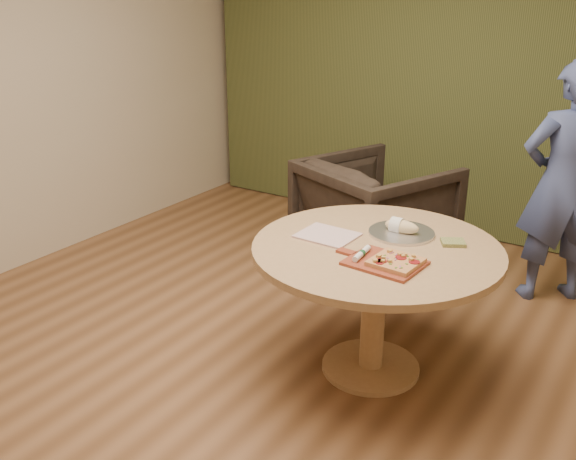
% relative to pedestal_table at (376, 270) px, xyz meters
% --- Properties ---
extents(room_shell, '(5.04, 6.04, 2.84)m').
position_rel_pedestal_table_xyz_m(room_shell, '(-0.36, -0.57, 0.79)').
color(room_shell, brown).
rests_on(room_shell, ground).
extents(curtain, '(4.80, 0.14, 2.78)m').
position_rel_pedestal_table_xyz_m(curtain, '(-0.36, 2.33, 0.79)').
color(curtain, '#363E1C').
rests_on(curtain, ground).
extents(pedestal_table, '(1.30, 1.30, 0.75)m').
position_rel_pedestal_table_xyz_m(pedestal_table, '(0.00, 0.00, 0.00)').
color(pedestal_table, tan).
rests_on(pedestal_table, ground).
extents(pizza_paddle, '(0.46, 0.30, 0.01)m').
position_rel_pedestal_table_xyz_m(pizza_paddle, '(0.12, -0.19, 0.15)').
color(pizza_paddle, brown).
rests_on(pizza_paddle, pedestal_table).
extents(flatbread_pizza, '(0.24, 0.24, 0.04)m').
position_rel_pedestal_table_xyz_m(flatbread_pizza, '(0.19, -0.19, 0.17)').
color(flatbread_pizza, tan).
rests_on(flatbread_pizza, pizza_paddle).
extents(cutlery_roll, '(0.04, 0.20, 0.03)m').
position_rel_pedestal_table_xyz_m(cutlery_roll, '(0.01, -0.19, 0.17)').
color(cutlery_roll, silver).
rests_on(cutlery_roll, pizza_paddle).
extents(newspaper, '(0.31, 0.26, 0.01)m').
position_rel_pedestal_table_xyz_m(newspaper, '(-0.28, -0.03, 0.15)').
color(newspaper, white).
rests_on(newspaper, pedestal_table).
extents(serving_tray, '(0.36, 0.36, 0.02)m').
position_rel_pedestal_table_xyz_m(serving_tray, '(0.04, 0.22, 0.15)').
color(serving_tray, silver).
rests_on(serving_tray, pedestal_table).
extents(bread_roll, '(0.19, 0.09, 0.09)m').
position_rel_pedestal_table_xyz_m(bread_roll, '(0.03, 0.22, 0.18)').
color(bread_roll, '#DDC386').
rests_on(bread_roll, serving_tray).
extents(green_packet, '(0.15, 0.15, 0.02)m').
position_rel_pedestal_table_xyz_m(green_packet, '(0.32, 0.24, 0.15)').
color(green_packet, brown).
rests_on(green_packet, pedestal_table).
extents(armchair, '(1.16, 1.13, 0.94)m').
position_rel_pedestal_table_xyz_m(armchair, '(-0.58, 1.21, -0.14)').
color(armchair, black).
rests_on(armchair, ground).
extents(person_standing, '(0.70, 0.67, 1.61)m').
position_rel_pedestal_table_xyz_m(person_standing, '(0.61, 1.48, 0.19)').
color(person_standing, '#404F81').
rests_on(person_standing, ground).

